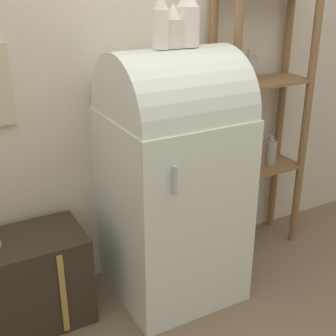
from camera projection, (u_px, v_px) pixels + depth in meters
The scene contains 8 objects.
ground_plane at pixel (190, 305), 2.72m from camera, with size 12.00×12.00×0.00m, color #7A664C.
wall_back at pixel (141, 55), 2.65m from camera, with size 7.00×0.09×2.70m.
refrigerator at pixel (172, 174), 2.60m from camera, with size 0.68×0.70×1.44m.
suitcase_trunk at pixel (11, 286), 2.46m from camera, with size 0.80×0.40×0.52m.
shelf_unit at pixel (259, 113), 2.98m from camera, with size 0.64×0.29×1.75m.
vase_left at pixel (161, 21), 2.24m from camera, with size 0.08×0.08×0.29m.
vase_center at pixel (172, 27), 2.29m from camera, with size 0.11×0.11×0.21m.
vase_right at pixel (188, 18), 2.32m from camera, with size 0.12×0.12×0.30m.
Camera 1 is at (-1.17, -1.86, 1.79)m, focal length 50.00 mm.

